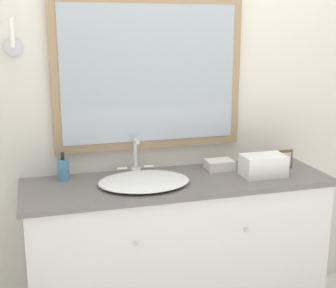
% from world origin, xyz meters
% --- Properties ---
extents(wall_back, '(8.00, 0.18, 2.55)m').
position_xyz_m(wall_back, '(-0.00, 0.57, 1.28)').
color(wall_back, silver).
rests_on(wall_back, ground_plane).
extents(vanity_counter, '(1.64, 0.52, 0.88)m').
position_xyz_m(vanity_counter, '(0.00, 0.29, 0.44)').
color(vanity_counter, silver).
rests_on(vanity_counter, ground_plane).
extents(sink_basin, '(0.47, 0.43, 0.20)m').
position_xyz_m(sink_basin, '(-0.19, 0.27, 0.90)').
color(sink_basin, white).
rests_on(sink_basin, vanity_counter).
extents(soap_bottle, '(0.06, 0.06, 0.15)m').
position_xyz_m(soap_bottle, '(-0.59, 0.46, 0.94)').
color(soap_bottle, teal).
rests_on(soap_bottle, vanity_counter).
extents(appliance_box, '(0.24, 0.15, 0.12)m').
position_xyz_m(appliance_box, '(0.47, 0.23, 0.94)').
color(appliance_box, white).
rests_on(appliance_box, vanity_counter).
extents(picture_frame, '(0.08, 0.01, 0.11)m').
position_xyz_m(picture_frame, '(0.65, 0.32, 0.94)').
color(picture_frame, brown).
rests_on(picture_frame, vanity_counter).
extents(hand_towel_near_sink, '(0.15, 0.12, 0.05)m').
position_xyz_m(hand_towel_near_sink, '(0.28, 0.41, 0.91)').
color(hand_towel_near_sink, silver).
rests_on(hand_towel_near_sink, vanity_counter).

